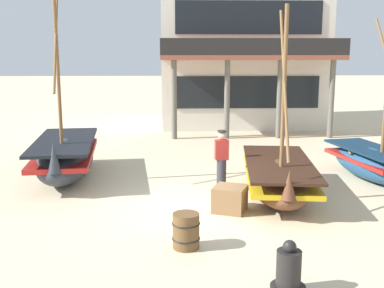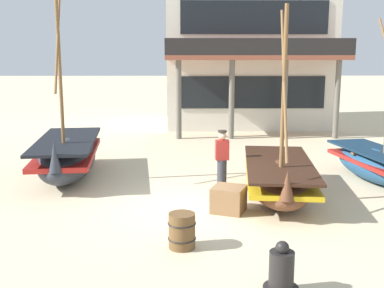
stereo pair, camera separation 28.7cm
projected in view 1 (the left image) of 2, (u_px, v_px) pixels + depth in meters
name	position (u px, v px, depth m)	size (l,w,h in m)	color
ground_plane	(194.00, 208.00, 11.78)	(120.00, 120.00, 0.00)	beige
fishing_boat_near_left	(278.00, 177.00, 12.57)	(2.12, 4.45, 4.87)	brown
fishing_boat_centre_large	(65.00, 157.00, 14.38)	(2.10, 4.63, 5.84)	#2D333D
fishing_boat_far_right	(372.00, 162.00, 14.24)	(1.95, 3.71, 4.69)	#23517A
fisherman_by_hull	(222.00, 161.00, 13.05)	(0.38, 0.26, 1.68)	#33333D
capstan_winch	(289.00, 272.00, 7.64)	(0.57, 0.57, 0.88)	black
wooden_barrel	(186.00, 231.00, 9.34)	(0.56, 0.56, 0.70)	brown
cargo_crate	(230.00, 199.00, 11.48)	(0.73, 0.73, 0.61)	olive
harbor_building_main	(241.00, 21.00, 24.22)	(8.28, 7.40, 10.44)	silver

